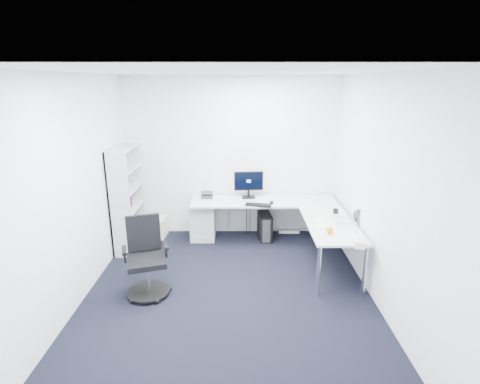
{
  "coord_description": "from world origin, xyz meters",
  "views": [
    {
      "loc": [
        0.14,
        -4.16,
        2.61
      ],
      "look_at": [
        0.15,
        1.05,
        1.05
      ],
      "focal_mm": 28.0,
      "sensor_mm": 36.0,
      "label": 1
    }
  ],
  "objects_px": {
    "bookshelf": "(127,199)",
    "monitor": "(249,184)",
    "task_chair": "(146,259)",
    "l_desk": "(265,228)",
    "laptop": "(343,213)"
  },
  "relations": [
    {
      "from": "monitor",
      "to": "laptop",
      "type": "relative_size",
      "value": 1.55
    },
    {
      "from": "l_desk",
      "to": "laptop",
      "type": "xyz_separation_m",
      "value": [
        1.06,
        -0.58,
        0.46
      ]
    },
    {
      "from": "bookshelf",
      "to": "laptop",
      "type": "xyz_separation_m",
      "value": [
        3.24,
        -0.63,
        -0.01
      ]
    },
    {
      "from": "bookshelf",
      "to": "monitor",
      "type": "xyz_separation_m",
      "value": [
        1.92,
        0.43,
        0.11
      ]
    },
    {
      "from": "l_desk",
      "to": "task_chair",
      "type": "xyz_separation_m",
      "value": [
        -1.56,
        -1.38,
        0.15
      ]
    },
    {
      "from": "bookshelf",
      "to": "monitor",
      "type": "relative_size",
      "value": 3.37
    },
    {
      "from": "monitor",
      "to": "bookshelf",
      "type": "bearing_deg",
      "value": -171.21
    },
    {
      "from": "task_chair",
      "to": "monitor",
      "type": "bearing_deg",
      "value": 37.66
    },
    {
      "from": "task_chair",
      "to": "monitor",
      "type": "relative_size",
      "value": 2.05
    },
    {
      "from": "l_desk",
      "to": "laptop",
      "type": "relative_size",
      "value": 7.65
    },
    {
      "from": "l_desk",
      "to": "bookshelf",
      "type": "relative_size",
      "value": 1.46
    },
    {
      "from": "bookshelf",
      "to": "monitor",
      "type": "bearing_deg",
      "value": 12.68
    },
    {
      "from": "l_desk",
      "to": "monitor",
      "type": "height_order",
      "value": "monitor"
    },
    {
      "from": "l_desk",
      "to": "laptop",
      "type": "height_order",
      "value": "laptop"
    },
    {
      "from": "monitor",
      "to": "l_desk",
      "type": "bearing_deg",
      "value": -66.16
    }
  ]
}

